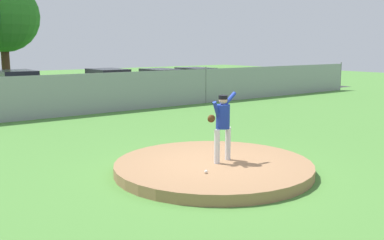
{
  "coord_description": "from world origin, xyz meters",
  "views": [
    {
      "loc": [
        -6.26,
        -7.63,
        2.89
      ],
      "look_at": [
        0.51,
        1.52,
        0.97
      ],
      "focal_mm": 40.9,
      "sensor_mm": 36.0,
      "label": 1
    }
  ],
  "objects": [
    {
      "name": "ground_plane",
      "position": [
        0.0,
        6.0,
        0.0
      ],
      "size": [
        80.0,
        80.0,
        0.0
      ],
      "primitive_type": "plane",
      "color": "#4C8438"
    },
    {
      "name": "pitchers_mound",
      "position": [
        0.0,
        0.0,
        0.12
      ],
      "size": [
        4.6,
        4.6,
        0.24
      ],
      "primitive_type": "cylinder",
      "color": "#99704C",
      "rests_on": "ground_plane"
    },
    {
      "name": "parked_car_champagne",
      "position": [
        4.24,
        14.29,
        0.81
      ],
      "size": [
        1.85,
        4.35,
        1.69
      ],
      "color": "tan",
      "rests_on": "ground_plane"
    },
    {
      "name": "tree_broad_left",
      "position": [
        0.8,
        21.72,
        4.73
      ],
      "size": [
        4.47,
        4.47,
        7.0
      ],
      "color": "#4C331E",
      "rests_on": "ground_plane"
    },
    {
      "name": "parked_car_navy",
      "position": [
        -0.39,
        14.84,
        0.82
      ],
      "size": [
        1.84,
        4.22,
        1.73
      ],
      "color": "#161E4C",
      "rests_on": "ground_plane"
    },
    {
      "name": "parked_car_white",
      "position": [
        10.29,
        14.35,
        0.76
      ],
      "size": [
        1.88,
        4.22,
        1.58
      ],
      "color": "silver",
      "rests_on": "ground_plane"
    },
    {
      "name": "parked_car_burgundy",
      "position": [
        7.58,
        14.14,
        0.76
      ],
      "size": [
        1.88,
        4.25,
        1.6
      ],
      "color": "maroon",
      "rests_on": "ground_plane"
    },
    {
      "name": "baseball",
      "position": [
        -0.71,
        -0.62,
        0.28
      ],
      "size": [
        0.07,
        0.07,
        0.07
      ],
      "primitive_type": "sphere",
      "color": "white",
      "rests_on": "pitchers_mound"
    },
    {
      "name": "asphalt_strip",
      "position": [
        0.0,
        14.5,
        0.0
      ],
      "size": [
        44.0,
        7.0,
        0.01
      ],
      "primitive_type": "cube",
      "color": "#2B2B2D",
      "rests_on": "ground_plane"
    },
    {
      "name": "chainlink_fence",
      "position": [
        0.0,
        10.0,
        0.88
      ],
      "size": [
        38.37,
        0.07,
        1.86
      ],
      "color": "gray",
      "rests_on": "ground_plane"
    },
    {
      "name": "pitcher_youth",
      "position": [
        0.19,
        -0.09,
        1.2
      ],
      "size": [
        0.83,
        0.32,
        1.61
      ],
      "color": "silver",
      "rests_on": "pitchers_mound"
    }
  ]
}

